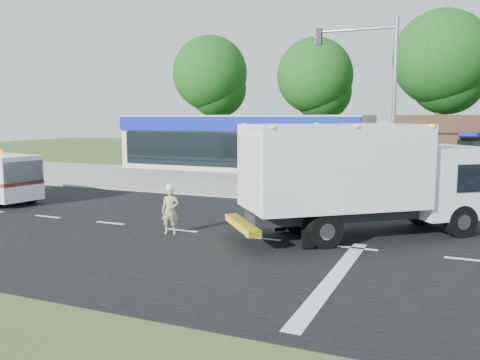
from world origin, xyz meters
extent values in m
plane|color=#385123|center=(0.00, 0.00, 0.00)|extent=(120.00, 120.00, 0.00)
cube|color=black|center=(0.00, 0.00, 0.00)|extent=(60.00, 14.00, 0.02)
cube|color=gray|center=(0.00, 8.20, 0.06)|extent=(60.00, 2.40, 0.12)
cube|color=gray|center=(0.00, 14.00, 0.01)|extent=(60.00, 9.00, 0.02)
cube|color=silver|center=(-9.00, 0.00, 0.02)|extent=(1.20, 0.15, 0.01)
cube|color=silver|center=(-6.00, 0.00, 0.02)|extent=(1.20, 0.15, 0.01)
cube|color=silver|center=(-3.00, 0.00, 0.02)|extent=(1.20, 0.15, 0.01)
cube|color=silver|center=(0.00, 0.00, 0.02)|extent=(1.20, 0.15, 0.01)
cube|color=silver|center=(3.00, 0.00, 0.02)|extent=(1.20, 0.15, 0.01)
cube|color=silver|center=(6.00, 0.00, 0.02)|extent=(1.20, 0.15, 0.01)
cube|color=silver|center=(3.00, -3.00, 0.02)|extent=(0.40, 7.00, 0.01)
cube|color=black|center=(1.99, 1.02, 0.78)|extent=(5.05, 4.41, 0.39)
cube|color=white|center=(5.07, 3.53, 1.74)|extent=(3.26, 3.28, 2.35)
cube|color=black|center=(5.90, 4.20, 1.96)|extent=(1.48, 1.75, 1.01)
cube|color=white|center=(1.99, 1.02, 2.35)|extent=(6.04, 5.62, 2.63)
cube|color=silver|center=(-0.19, -0.77, 2.30)|extent=(1.47, 1.78, 2.13)
cube|color=yellow|center=(-0.35, -0.89, 0.62)|extent=(2.00, 2.33, 0.20)
cube|color=orange|center=(1.99, 1.02, 3.64)|extent=(5.89, 5.51, 0.09)
cylinder|color=black|center=(4.44, 4.39, 0.54)|extent=(1.05, 0.94, 1.07)
cylinder|color=black|center=(5.79, 2.74, 0.54)|extent=(1.05, 0.94, 1.07)
cylinder|color=black|center=(0.68, 1.39, 0.54)|extent=(1.05, 0.94, 1.07)
cylinder|color=black|center=(2.09, -0.34, 0.54)|extent=(1.05, 0.94, 1.07)
imported|color=tan|center=(-3.10, -0.56, 0.79)|extent=(0.68, 0.56, 1.59)
sphere|color=white|center=(-3.10, -0.56, 1.56)|extent=(0.28, 0.28, 0.28)
cube|color=black|center=(-11.88, 1.35, 1.51)|extent=(1.09, 1.96, 0.98)
cylinder|color=black|center=(-12.21, 2.30, 0.39)|extent=(0.81, 0.37, 0.78)
cube|color=beige|center=(-9.00, 20.00, 2.00)|extent=(18.00, 6.00, 4.00)
cube|color=#0A1990|center=(-9.00, 16.95, 3.40)|extent=(18.00, 0.30, 1.00)
cube|color=black|center=(-9.00, 16.95, 1.60)|extent=(17.00, 0.12, 2.40)
cylinder|color=gray|center=(3.00, 7.60, 4.00)|extent=(0.18, 0.18, 8.00)
cylinder|color=gray|center=(1.30, 7.60, 7.60)|extent=(3.40, 0.12, 0.12)
cube|color=black|center=(-0.30, 7.60, 7.40)|extent=(0.25, 0.25, 0.70)
cylinder|color=#332114|center=(-16.00, 28.00, 3.67)|extent=(0.56, 0.56, 7.35)
sphere|color=#124112|center=(-16.00, 28.00, 7.88)|extent=(6.93, 6.93, 6.93)
sphere|color=#124112|center=(-15.50, 28.50, 6.51)|extent=(5.46, 5.46, 5.46)
cylinder|color=#332114|center=(-6.00, 28.00, 3.43)|extent=(0.56, 0.56, 6.86)
sphere|color=#124112|center=(-6.00, 28.00, 7.35)|extent=(6.47, 6.47, 6.47)
sphere|color=#124112|center=(-5.50, 28.50, 6.08)|extent=(5.10, 5.10, 5.10)
cylinder|color=#332114|center=(4.00, 28.00, 3.92)|extent=(0.56, 0.56, 7.84)
sphere|color=#124112|center=(4.00, 28.00, 8.40)|extent=(7.39, 7.39, 7.39)
sphere|color=#124112|center=(4.50, 28.50, 6.94)|extent=(5.82, 5.82, 5.82)
camera|label=1|loc=(5.66, -14.89, 3.91)|focal=38.00mm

